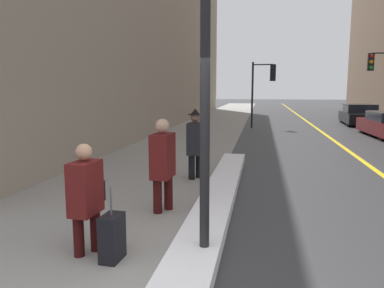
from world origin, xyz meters
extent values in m
cube|color=gray|center=(-2.00, 15.00, 0.01)|extent=(4.00, 80.00, 0.01)
cube|color=gold|center=(4.00, 15.00, 0.00)|extent=(0.16, 80.00, 0.00)
cube|color=white|center=(0.19, 3.86, 0.10)|extent=(0.62, 8.16, 0.20)
cylinder|color=black|center=(0.30, 1.07, 2.24)|extent=(0.12, 0.12, 4.47)
cylinder|color=black|center=(0.43, 18.04, 1.82)|extent=(0.11, 0.11, 3.64)
cylinder|color=black|center=(0.98, 17.99, 3.49)|extent=(1.10, 0.18, 0.07)
cube|color=black|center=(1.52, 17.93, 3.04)|extent=(0.32, 0.23, 0.90)
sphere|color=red|center=(1.53, 18.05, 3.33)|extent=(0.19, 0.19, 0.19)
sphere|color=orange|center=(1.53, 18.05, 3.04)|extent=(0.19, 0.19, 0.19)
sphere|color=green|center=(1.53, 18.05, 2.75)|extent=(0.19, 0.19, 0.19)
cylinder|color=black|center=(7.06, 18.00, 4.01)|extent=(1.10, 0.09, 0.07)
cube|color=black|center=(6.51, 18.01, 3.56)|extent=(0.30, 0.21, 0.90)
sphere|color=red|center=(6.51, 17.89, 3.85)|extent=(0.19, 0.19, 0.19)
sphere|color=orange|center=(6.51, 17.89, 3.56)|extent=(0.19, 0.19, 0.19)
sphere|color=green|center=(6.51, 17.89, 3.27)|extent=(0.19, 0.19, 0.19)
cylinder|color=#340C0C|center=(-1.16, 1.10, 0.39)|extent=(0.14, 0.14, 0.78)
cylinder|color=#340C0C|center=(-1.30, 0.90, 0.39)|extent=(0.14, 0.14, 0.78)
cube|color=#561414|center=(-1.23, 1.00, 0.89)|extent=(0.31, 0.49, 0.69)
sphere|color=tan|center=(-1.23, 1.00, 1.36)|extent=(0.21, 0.21, 0.21)
cube|color=black|center=(-1.21, 1.34, 0.75)|extent=(0.11, 0.23, 0.28)
cylinder|color=#340C0C|center=(-0.63, 2.96, 0.44)|extent=(0.15, 0.15, 0.88)
cylinder|color=#340C0C|center=(-0.77, 2.73, 0.44)|extent=(0.15, 0.15, 0.88)
cube|color=#561414|center=(-0.70, 2.84, 1.00)|extent=(0.35, 0.55, 0.77)
sphere|color=tan|center=(-0.70, 2.84, 1.53)|extent=(0.24, 0.24, 0.24)
cylinder|color=black|center=(-0.51, 5.48, 0.43)|extent=(0.15, 0.15, 0.86)
cylinder|color=black|center=(-0.64, 5.25, 0.43)|extent=(0.15, 0.15, 0.86)
cube|color=black|center=(-0.57, 5.36, 0.98)|extent=(0.34, 0.54, 0.75)
sphere|color=#8C664C|center=(-0.57, 5.36, 1.49)|extent=(0.23, 0.23, 0.23)
cylinder|color=black|center=(-0.57, 5.36, 1.56)|extent=(0.36, 0.36, 0.01)
cone|color=black|center=(-0.57, 5.36, 1.63)|extent=(0.22, 0.22, 0.14)
cylinder|color=black|center=(5.90, 16.14, 0.30)|extent=(0.24, 0.61, 0.61)
cylinder|color=black|center=(5.98, 13.39, 0.30)|extent=(0.24, 0.61, 0.61)
cube|color=black|center=(6.84, 21.10, 0.44)|extent=(2.05, 4.55, 0.61)
cube|color=black|center=(6.83, 20.99, 1.01)|extent=(1.78, 2.41, 0.52)
cylinder|color=black|center=(6.16, 22.52, 0.30)|extent=(0.25, 0.62, 0.61)
cylinder|color=black|center=(7.69, 22.43, 0.30)|extent=(0.25, 0.62, 0.61)
cylinder|color=black|center=(6.00, 19.77, 0.30)|extent=(0.25, 0.62, 0.61)
cylinder|color=black|center=(7.52, 19.68, 0.30)|extent=(0.25, 0.62, 0.61)
cube|color=black|center=(-0.83, 0.87, 0.30)|extent=(0.24, 0.37, 0.60)
cylinder|color=#4C4C51|center=(-0.83, 0.87, 0.77)|extent=(0.02, 0.02, 0.35)
camera|label=1|loc=(0.96, -3.32, 2.14)|focal=35.00mm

